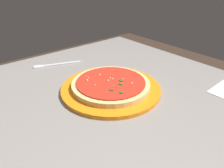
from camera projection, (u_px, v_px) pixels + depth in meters
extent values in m
cube|color=black|center=(118.00, 103.00, 1.32)|extent=(0.06, 0.06, 0.73)
cube|color=gray|center=(117.00, 97.00, 0.67)|extent=(0.94, 0.86, 0.03)
cylinder|color=orange|center=(112.00, 88.00, 0.68)|extent=(0.32, 0.32, 0.01)
cylinder|color=#DBB26B|center=(112.00, 84.00, 0.67)|extent=(0.25, 0.25, 0.02)
cylinder|color=red|center=(112.00, 81.00, 0.67)|extent=(0.22, 0.22, 0.00)
sphere|color=#EFEACC|center=(132.00, 83.00, 0.65)|extent=(0.01, 0.01, 0.01)
sphere|color=#EFEACC|center=(114.00, 86.00, 0.63)|extent=(0.00, 0.00, 0.00)
sphere|color=#EFEACC|center=(87.00, 80.00, 0.67)|extent=(0.01, 0.01, 0.01)
sphere|color=#EFEACC|center=(108.00, 81.00, 0.66)|extent=(0.01, 0.01, 0.01)
sphere|color=#EFEACC|center=(123.00, 79.00, 0.67)|extent=(0.00, 0.00, 0.00)
sphere|color=#EFEACC|center=(88.00, 77.00, 0.68)|extent=(0.00, 0.00, 0.00)
sphere|color=#EFEACC|center=(113.00, 79.00, 0.67)|extent=(0.00, 0.00, 0.00)
sphere|color=#EFEACC|center=(100.00, 74.00, 0.70)|extent=(0.00, 0.00, 0.00)
sphere|color=#EFEACC|center=(110.00, 78.00, 0.68)|extent=(0.00, 0.00, 0.00)
sphere|color=#EFEACC|center=(107.00, 80.00, 0.67)|extent=(0.00, 0.00, 0.00)
sphere|color=#EFEACC|center=(95.00, 85.00, 0.64)|extent=(0.00, 0.00, 0.00)
sphere|color=#EFEACC|center=(122.00, 83.00, 0.65)|extent=(0.00, 0.00, 0.00)
sphere|color=#EFEACC|center=(112.00, 70.00, 0.74)|extent=(0.00, 0.00, 0.00)
sphere|color=#EFEACC|center=(86.00, 76.00, 0.70)|extent=(0.00, 0.00, 0.00)
cube|color=#23561E|center=(111.00, 90.00, 0.61)|extent=(0.01, 0.01, 0.00)
cube|color=#23561E|center=(121.00, 81.00, 0.67)|extent=(0.01, 0.01, 0.00)
cube|color=#23561E|center=(121.00, 84.00, 0.65)|extent=(0.01, 0.01, 0.00)
cube|color=#23561E|center=(121.00, 92.00, 0.60)|extent=(0.01, 0.01, 0.00)
cube|color=silver|center=(62.00, 64.00, 0.86)|extent=(0.07, 0.14, 0.00)
cube|color=silver|center=(38.00, 67.00, 0.84)|extent=(0.04, 0.04, 0.00)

